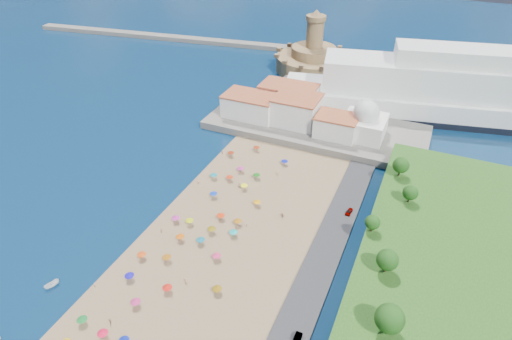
% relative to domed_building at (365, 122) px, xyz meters
% --- Properties ---
extents(ground, '(700.00, 700.00, 0.00)m').
position_rel_domed_building_xyz_m(ground, '(-30.00, -71.00, -8.97)').
color(ground, '#071938').
rests_on(ground, ground).
extents(terrace, '(90.00, 36.00, 3.00)m').
position_rel_domed_building_xyz_m(terrace, '(-20.00, 2.00, -7.47)').
color(terrace, '#59544C').
rests_on(terrace, ground).
extents(jetty, '(18.00, 70.00, 2.40)m').
position_rel_domed_building_xyz_m(jetty, '(-42.00, 37.00, -7.77)').
color(jetty, '#59544C').
rests_on(jetty, ground).
extents(breakwater, '(199.03, 34.77, 2.60)m').
position_rel_domed_building_xyz_m(breakwater, '(-140.00, 82.00, -7.67)').
color(breakwater, '#59544C').
rests_on(breakwater, ground).
extents(waterfront_buildings, '(57.00, 29.00, 11.00)m').
position_rel_domed_building_xyz_m(waterfront_buildings, '(-33.05, 2.64, -1.10)').
color(waterfront_buildings, silver).
rests_on(waterfront_buildings, terrace).
extents(domed_building, '(16.00, 16.00, 15.00)m').
position_rel_domed_building_xyz_m(domed_building, '(0.00, 0.00, 0.00)').
color(domed_building, silver).
rests_on(domed_building, terrace).
extents(fortress, '(40.00, 40.00, 32.40)m').
position_rel_domed_building_xyz_m(fortress, '(-42.00, 67.00, -2.29)').
color(fortress, '#926F49').
rests_on(fortress, ground).
extents(cruise_ship, '(174.85, 61.37, 37.91)m').
position_rel_domed_building_xyz_m(cruise_ship, '(43.03, 40.24, 2.26)').
color(cruise_ship, black).
rests_on(cruise_ship, ground).
extents(beach_parasols, '(30.89, 117.02, 2.20)m').
position_rel_domed_building_xyz_m(beach_parasols, '(-31.61, -85.24, -6.83)').
color(beach_parasols, gray).
rests_on(beach_parasols, beach).
extents(beachgoers, '(35.61, 97.19, 1.80)m').
position_rel_domed_building_xyz_m(beachgoers, '(-31.05, -72.23, -7.87)').
color(beachgoers, tan).
rests_on(beachgoers, beach).
extents(moored_boats, '(3.80, 22.13, 1.55)m').
position_rel_domed_building_xyz_m(moored_boats, '(-56.61, -113.62, -8.23)').
color(moored_boats, white).
rests_on(moored_boats, ground).
extents(parked_cars, '(2.00, 67.75, 1.43)m').
position_rel_domed_building_xyz_m(parked_cars, '(6.00, -88.66, -7.58)').
color(parked_cars, gray).
rests_on(parked_cars, promenade).
extents(hillside_trees, '(14.75, 108.61, 8.17)m').
position_rel_domed_building_xyz_m(hillside_trees, '(20.11, -80.81, 1.16)').
color(hillside_trees, '#382314').
rests_on(hillside_trees, hillside).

